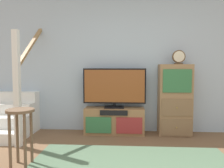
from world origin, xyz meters
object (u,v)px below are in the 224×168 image
(desk_clock, at_px, (179,57))
(bar_stool_near, at_px, (21,124))
(side_cabinet, at_px, (175,100))
(media_console, at_px, (114,121))
(television, at_px, (114,87))

(desk_clock, distance_m, bar_stool_near, 2.81)
(side_cabinet, height_order, desk_clock, desk_clock)
(media_console, height_order, television, television)
(media_console, bearing_deg, desk_clock, -0.24)
(television, relative_size, bar_stool_near, 1.61)
(side_cabinet, xyz_separation_m, desk_clock, (0.05, -0.01, 0.77))
(television, xyz_separation_m, side_cabinet, (1.10, -0.01, -0.23))
(television, relative_size, side_cabinet, 0.90)
(media_console, distance_m, side_cabinet, 1.17)
(desk_clock, xyz_separation_m, bar_stool_near, (-2.24, -1.46, -0.88))
(media_console, distance_m, desk_clock, 1.65)
(desk_clock, bearing_deg, television, 178.58)
(desk_clock, height_order, bar_stool_near, desk_clock)
(media_console, xyz_separation_m, desk_clock, (1.15, -0.00, 1.17))
(media_console, xyz_separation_m, television, (-0.00, 0.02, 0.63))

